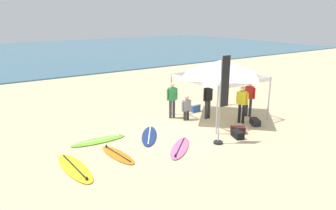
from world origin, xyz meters
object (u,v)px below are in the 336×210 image
Objects in this scene: canopy_tent at (220,68)px; gear_bag_near_tent at (238,130)px; surfboard_yellow at (75,168)px; surfboard_orange at (118,155)px; surfboard_lime at (99,140)px; gear_bag_by_pole at (255,122)px; person_black at (208,98)px; person_green at (172,98)px; person_red at (249,96)px; surfboard_navy at (149,136)px; surfboard_pink at (180,148)px; cooler_box at (195,108)px; person_yellow at (242,102)px; person_grey at (186,106)px; banner_flag at (222,104)px; gear_bag_on_sand at (237,134)px.

gear_bag_near_tent is (-0.81, -2.07, -2.25)m from canopy_tent.
surfboard_orange is at bearing 4.35° from surfboard_yellow.
surfboard_lime is 6.88m from gear_bag_by_pole.
person_green is at bearing 142.68° from person_black.
surfboard_yellow is 6.19m from person_green.
person_red is at bearing 55.71° from gear_bag_by_pole.
surfboard_orange is at bearing -153.66° from surfboard_navy.
surfboard_yellow is at bearing 170.23° from surfboard_pink.
surfboard_orange is at bearing 175.09° from gear_bag_by_pole.
gear_bag_near_tent and gear_bag_by_pole have the same top height.
surfboard_navy is 4.07m from cooler_box.
surfboard_lime is 1.29× the size of person_yellow.
person_grey is at bearing 18.03° from surfboard_navy.
canopy_tent is 6.71× the size of cooler_box.
person_red is (1.03, 0.51, 0.00)m from person_yellow.
canopy_tent is 3.32m from banner_flag.
surfboard_orange is 4.76m from person_grey.
person_red reaches higher than surfboard_lime.
person_green is at bearing 148.65° from canopy_tent.
surfboard_yellow is 4.17× the size of gear_bag_by_pole.
gear_bag_by_pole is at bearing -47.43° from person_grey.
surfboard_orange is (-1.86, -0.92, 0.00)m from surfboard_navy.
surfboard_pink is 3.95m from person_black.
surfboard_yellow is 4.17× the size of gear_bag_on_sand.
cooler_box is at bearing 128.42° from person_red.
surfboard_lime is 5.69m from gear_bag_near_tent.
person_yellow is at bearing -77.42° from canopy_tent.
person_grey is at bearing 105.42° from gear_bag_near_tent.
gear_bag_on_sand is at bearing -160.58° from gear_bag_by_pole.
gear_bag_by_pole is 3.27m from cooler_box.
gear_bag_near_tent is at bearing -1.71° from surfboard_pink.
person_grey is 2.00× the size of gear_bag_near_tent.
surfboard_navy is at bearing 132.22° from banner_flag.
surfboard_pink is at bearing -9.77° from surfboard_yellow.
surfboard_lime and surfboard_orange have the same top height.
banner_flag reaches higher than surfboard_lime.
surfboard_navy and surfboard_pink have the same top height.
person_red is at bearing -24.53° from person_black.
person_grey reaches higher than gear_bag_by_pole.
person_black is at bearing -100.41° from cooler_box.
banner_flag is (-0.24, -3.56, 0.59)m from person_green.
gear_bag_by_pole is at bearing 11.81° from gear_bag_near_tent.
person_black reaches higher than surfboard_yellow.
person_yellow reaches higher than gear_bag_near_tent.
banner_flag is 4.40m from cooler_box.
cooler_box reaches higher than surfboard_lime.
canopy_tent is at bearing 151.32° from person_red.
canopy_tent is 2.37m from person_grey.
canopy_tent is 1.34× the size of surfboard_yellow.
person_grey is at bearing 96.60° from gear_bag_on_sand.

